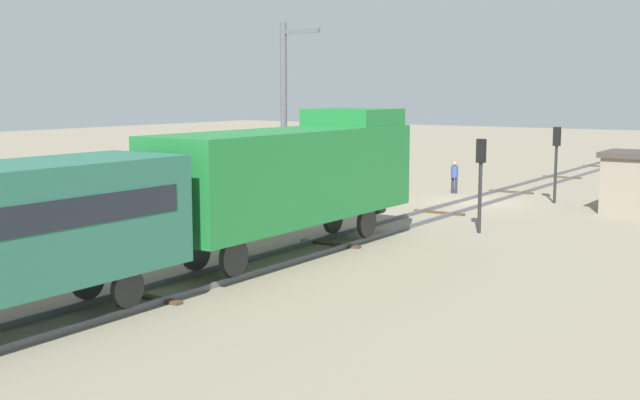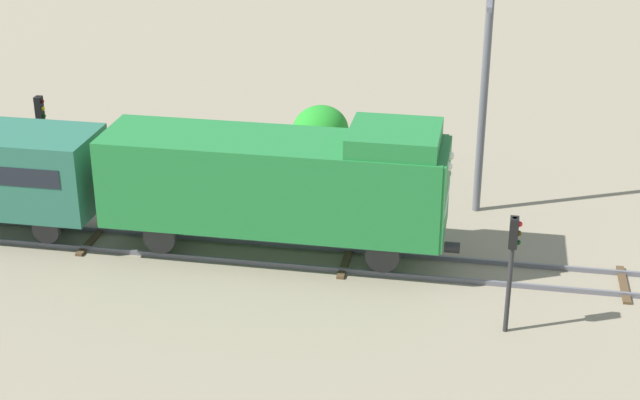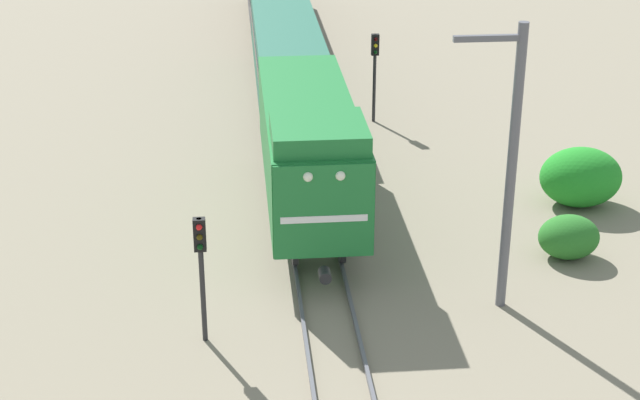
{
  "view_description": "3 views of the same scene",
  "coord_description": "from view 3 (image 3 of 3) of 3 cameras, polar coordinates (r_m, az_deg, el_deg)",
  "views": [
    {
      "loc": [
        -15.18,
        36.51,
        5.4
      ],
      "look_at": [
        0.96,
        12.47,
        1.45
      ],
      "focal_mm": 45.0,
      "sensor_mm": 36.0,
      "label": 1
    },
    {
      "loc": [
        -28.31,
        8.89,
        14.87
      ],
      "look_at": [
        -0.27,
        14.06,
        2.3
      ],
      "focal_mm": 55.0,
      "sensor_mm": 36.0,
      "label": 2
    },
    {
      "loc": [
        -2.36,
        -14.74,
        14.11
      ],
      "look_at": [
        0.22,
        13.73,
        1.47
      ],
      "focal_mm": 55.0,
      "sensor_mm": 36.0,
      "label": 3
    }
  ],
  "objects": [
    {
      "name": "traffic_signal_far",
      "position": [
        42.04,
        3.21,
        8.07
      ],
      "size": [
        0.32,
        0.34,
        3.87
      ],
      "color": "#262628",
      "rests_on": "ground"
    },
    {
      "name": "bush_near",
      "position": [
        31.54,
        14.27,
        -2.1
      ],
      "size": [
        1.92,
        1.57,
        1.4
      ],
      "primitive_type": "ellipsoid",
      "color": "#287026",
      "rests_on": "ground"
    },
    {
      "name": "locomotive",
      "position": [
        32.31,
        -0.65,
        3.31
      ],
      "size": [
        2.9,
        11.6,
        4.6
      ],
      "color": "#1E7233",
      "rests_on": "railway_track"
    },
    {
      "name": "passenger_car_leading",
      "position": [
        45.08,
        -2.02,
        8.95
      ],
      "size": [
        2.84,
        14.0,
        3.66
      ],
      "color": "#26604C",
      "rests_on": "railway_track"
    },
    {
      "name": "traffic_signal_mid",
      "position": [
        25.57,
        -6.95,
        -3.28
      ],
      "size": [
        0.32,
        0.34,
        3.6
      ],
      "color": "#262628",
      "rests_on": "ground"
    },
    {
      "name": "bush_mid",
      "position": [
        35.32,
        14.92,
        1.3
      ],
      "size": [
        2.87,
        2.34,
        2.08
      ],
      "primitive_type": "ellipsoid",
      "color": "#228A26",
      "rests_on": "ground"
    },
    {
      "name": "catenary_mast",
      "position": [
        26.85,
        10.99,
        2.1
      ],
      "size": [
        1.94,
        0.28,
        8.22
      ],
      "color": "#595960",
      "rests_on": "ground"
    }
  ]
}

